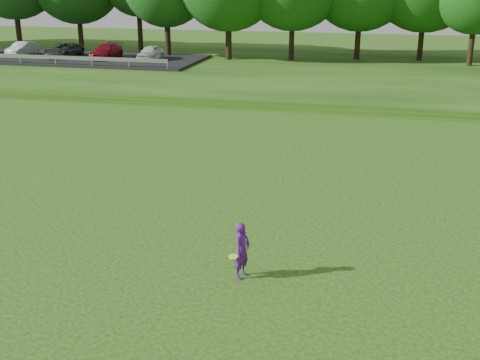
# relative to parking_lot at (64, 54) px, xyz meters

# --- Properties ---
(ground) EXTENTS (140.00, 140.00, 0.00)m
(ground) POSITION_rel_parking_lot_xyz_m (23.86, -32.81, -1.03)
(ground) COLOR #1B410C
(ground) RESTS_ON ground
(berm) EXTENTS (130.00, 30.00, 0.60)m
(berm) POSITION_rel_parking_lot_xyz_m (23.86, 1.19, -0.73)
(berm) COLOR #1B410C
(berm) RESTS_ON ground
(walking_path) EXTENTS (130.00, 1.60, 0.04)m
(walking_path) POSITION_rel_parking_lot_xyz_m (23.86, -12.81, -1.01)
(walking_path) COLOR gray
(walking_path) RESTS_ON ground
(parking_lot) EXTENTS (24.00, 9.00, 1.38)m
(parking_lot) POSITION_rel_parking_lot_xyz_m (0.00, 0.00, 0.00)
(parking_lot) COLOR black
(parking_lot) RESTS_ON berm
(woman) EXTENTS (0.56, 0.66, 1.55)m
(woman) POSITION_rel_parking_lot_xyz_m (23.66, -33.84, -0.26)
(woman) COLOR #531A76
(woman) RESTS_ON ground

